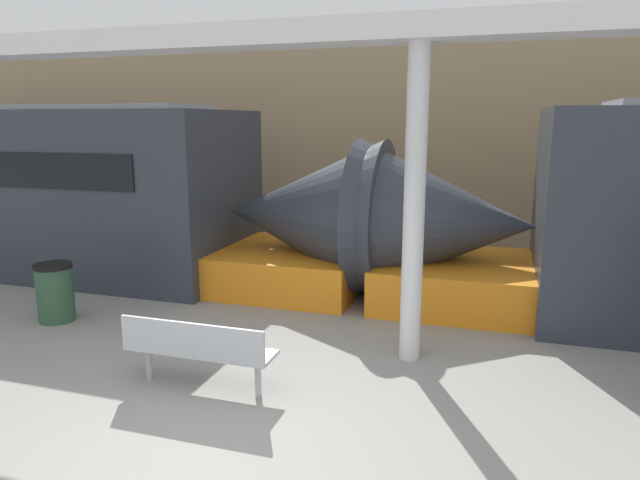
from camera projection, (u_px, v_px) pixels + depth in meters
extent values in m
plane|color=gray|center=(212.00, 455.00, 5.07)|extent=(60.00, 60.00, 0.00)
cube|color=#9E8460|center=(399.00, 139.00, 13.32)|extent=(56.00, 0.20, 5.00)
cone|color=#2D333D|center=(443.00, 222.00, 9.18)|extent=(2.83, 2.63, 2.63)
cube|color=orange|center=(458.00, 281.00, 9.30)|extent=(2.54, 2.46, 0.70)
cone|color=#2D333D|center=(305.00, 215.00, 9.87)|extent=(2.83, 2.63, 2.63)
cube|color=orange|center=(291.00, 268.00, 10.15)|extent=(2.54, 2.46, 0.70)
cube|color=#ADB2B7|center=(201.00, 350.00, 6.28)|extent=(1.69, 0.44, 0.04)
cube|color=#ADB2B7|center=(191.00, 339.00, 6.05)|extent=(1.69, 0.04, 0.36)
cylinder|color=#ADB2B7|center=(149.00, 362.00, 6.52)|extent=(0.07, 0.07, 0.43)
cylinder|color=#ADB2B7|center=(258.00, 377.00, 6.13)|extent=(0.07, 0.07, 0.43)
cylinder|color=#2D5138|center=(55.00, 294.00, 8.41)|extent=(0.52, 0.52, 0.81)
cylinder|color=black|center=(52.00, 266.00, 8.32)|extent=(0.54, 0.54, 0.06)
cylinder|color=silver|center=(414.00, 208.00, 6.78)|extent=(0.25, 0.25, 3.79)
cube|color=silver|center=(420.00, 28.00, 6.36)|extent=(28.00, 0.60, 0.28)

